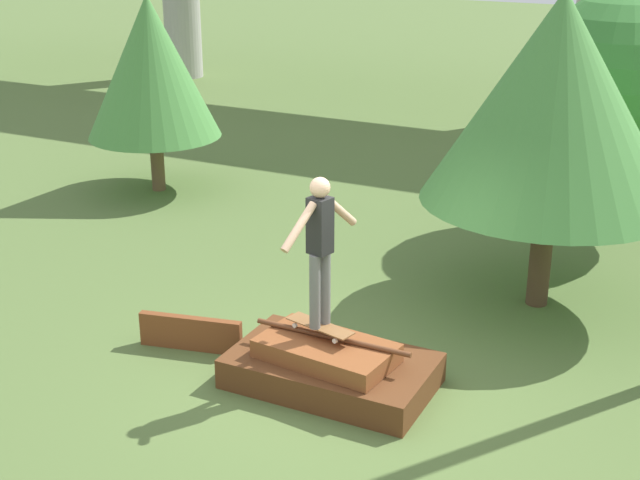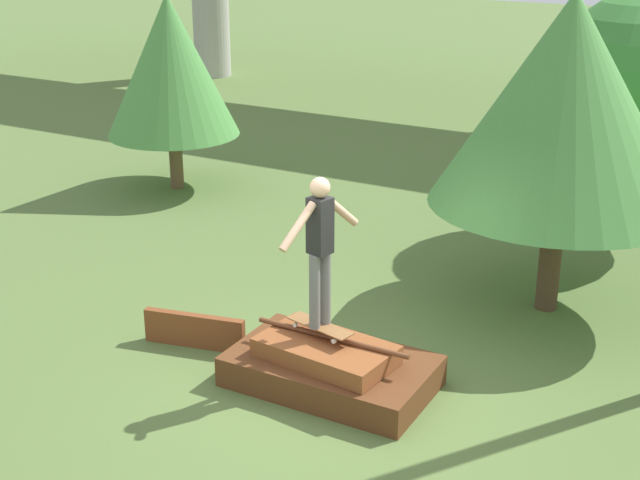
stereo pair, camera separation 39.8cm
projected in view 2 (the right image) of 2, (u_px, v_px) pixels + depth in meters
ground_plane at (331, 384)px, 9.93m from camera, size 80.00×80.00×0.00m
scrap_pile at (330, 367)px, 9.84m from camera, size 2.22×1.31×0.61m
scrap_plank_loose at (194, 331)px, 10.71m from camera, size 1.27×0.38×0.42m
skateboard at (320, 326)px, 9.75m from camera, size 0.85×0.40×0.09m
skater at (320, 241)px, 9.39m from camera, size 0.36×1.17×1.69m
tree_behind_left at (638, 81)px, 13.44m from camera, size 2.67×2.67×3.84m
tree_behind_right at (170, 66)px, 15.92m from camera, size 2.40×2.40×3.55m
tree_mid_back at (566, 102)px, 10.82m from camera, size 3.25×3.25×4.09m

